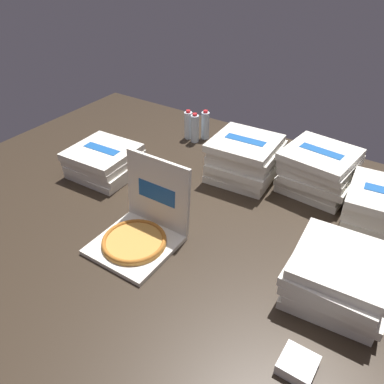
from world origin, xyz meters
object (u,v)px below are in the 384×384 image
Objects in this scene: pizza_stack_left_far at (105,161)px; napkin_pile at (298,365)px; pizza_stack_left_mid at (338,277)px; water_bottle_0 at (195,128)px; pizza_stack_center_far at (319,170)px; water_bottle_2 at (205,125)px; pizza_stack_right_mid at (245,159)px; water_bottle_1 at (188,125)px; open_pizza_box at (141,229)px.

pizza_stack_left_far is 1.55m from napkin_pile.
pizza_stack_left_mid is 1.48m from water_bottle_0.
pizza_stack_center_far is 1.99× the size of water_bottle_2.
pizza_stack_left_mid is at bearing -34.31° from water_bottle_0.
water_bottle_0 is at bearing 155.90° from pizza_stack_right_mid.
pizza_stack_right_mid is 0.56m from water_bottle_2.
water_bottle_2 is (0.10, 0.06, 0.00)m from water_bottle_1.
water_bottle_0 reaches higher than napkin_pile.
pizza_stack_right_mid is 0.99× the size of pizza_stack_left_mid.
water_bottle_0 reaches higher than pizza_stack_left_mid.
pizza_stack_center_far reaches higher than water_bottle_0.
water_bottle_0 is at bearing 145.69° from pizza_stack_left_mid.
pizza_stack_right_mid reaches higher than water_bottle_0.
open_pizza_box is at bearing -67.88° from water_bottle_1.
water_bottle_2 is (-0.32, 1.09, 0.03)m from open_pizza_box.
pizza_stack_right_mid reaches higher than water_bottle_1.
napkin_pile is (1.21, -1.22, -0.08)m from water_bottle_0.
pizza_stack_center_far is at bearing 58.23° from open_pizza_box.
water_bottle_2 is at bearing 70.42° from pizza_stack_left_far.
water_bottle_2 is at bearing 67.64° from water_bottle_0.
water_bottle_1 is (-0.56, 0.24, -0.03)m from pizza_stack_right_mid.
water_bottle_2 reaches higher than pizza_stack_left_mid.
water_bottle_2 is at bearing 106.18° from open_pizza_box.
open_pizza_box is 0.68m from pizza_stack_left_far.
open_pizza_box is 0.99× the size of pizza_stack_right_mid.
water_bottle_1 is 1.73× the size of napkin_pile.
pizza_stack_center_far is 1.99× the size of water_bottle_0.
open_pizza_box is 1.05m from pizza_stack_center_far.
pizza_stack_center_far reaches higher than pizza_stack_left_far.
pizza_stack_left_mid is at bearing -33.51° from water_bottle_1.
pizza_stack_left_mid is (0.87, 0.17, 0.03)m from open_pizza_box.
water_bottle_2 is (0.26, 0.73, 0.02)m from pizza_stack_left_far.
water_bottle_1 is (-1.29, 0.85, -0.00)m from pizza_stack_left_mid.
water_bottle_2 is (-0.87, 0.19, -0.02)m from pizza_stack_center_far.
pizza_stack_left_mid is at bearing -37.67° from water_bottle_2.
water_bottle_0 is (-1.22, 0.83, -0.00)m from pizza_stack_left_mid.
water_bottle_0 is at bearing -16.28° from water_bottle_1.
pizza_stack_left_far is at bearing 148.19° from open_pizza_box.
pizza_stack_right_mid is 1.93× the size of water_bottle_1.
water_bottle_0 is at bearing 109.18° from open_pizza_box.
pizza_stack_center_far is at bearing -12.57° from water_bottle_2.
pizza_stack_left_far is at bearing -149.50° from pizza_stack_right_mid.
pizza_stack_left_mid is (1.44, -0.18, 0.02)m from pizza_stack_left_far.
pizza_stack_right_mid reaches higher than pizza_stack_left_mid.
water_bottle_1 is at bearing 135.92° from napkin_pile.
water_bottle_0 reaches higher than pizza_stack_left_far.
open_pizza_box is at bearing -31.81° from pizza_stack_left_far.
pizza_stack_center_far is at bearing -7.66° from water_bottle_1.
pizza_stack_left_far is at bearing -109.22° from water_bottle_0.
napkin_pile is (0.31, -1.11, -0.10)m from pizza_stack_center_far.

